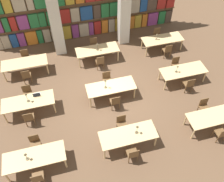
{
  "coord_description": "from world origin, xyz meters",
  "views": [
    {
      "loc": [
        -2.03,
        -7.67,
        9.32
      ],
      "look_at": [
        0.0,
        -0.28,
        0.67
      ],
      "focal_mm": 40.0,
      "sensor_mm": 36.0,
      "label": 1
    }
  ],
  "objects_px": {
    "chair_12": "(27,76)",
    "chair_17": "(157,35)",
    "reading_table_4": "(111,87)",
    "reading_table_8": "(162,40)",
    "chair_11": "(176,64)",
    "chair_6": "(29,118)",
    "chair_16": "(167,50)",
    "chair_4": "(222,133)",
    "chair_9": "(107,79)",
    "reading_table_1": "(128,135)",
    "desk_lamp_2": "(26,96)",
    "desk_lamp_1": "(137,128)",
    "chair_7": "(27,93)",
    "chair_2": "(133,154)",
    "chair_3": "(122,124)",
    "chair_10": "(189,84)",
    "laptop": "(37,95)",
    "reading_table_7": "(97,50)",
    "desk_lamp_3": "(105,82)",
    "reading_table_2": "(214,117)",
    "pillar_left": "(52,3)",
    "desk_lamp_0": "(26,156)",
    "desk_lamp_5": "(97,45)",
    "reading_table_3": "(28,102)",
    "chair_15": "(94,45)",
    "desk_lamp_4": "(177,68)",
    "chair_0": "(38,178)",
    "chair_5": "(204,106)",
    "chair_8": "(115,101)",
    "chair_14": "(100,62)",
    "reading_table_6": "(25,64)",
    "chair_13": "(25,57)",
    "reading_table_0": "(34,158)",
    "chair_1": "(35,143)",
    "desk_lamp_6": "(157,36)"
  },
  "relations": [
    {
      "from": "chair_12",
      "to": "chair_17",
      "type": "bearing_deg",
      "value": 10.67
    },
    {
      "from": "reading_table_4",
      "to": "reading_table_8",
      "type": "relative_size",
      "value": 1.0
    },
    {
      "from": "chair_11",
      "to": "chair_12",
      "type": "relative_size",
      "value": 1.0
    },
    {
      "from": "chair_6",
      "to": "chair_16",
      "type": "bearing_deg",
      "value": 19.11
    },
    {
      "from": "chair_4",
      "to": "chair_9",
      "type": "height_order",
      "value": "same"
    },
    {
      "from": "reading_table_1",
      "to": "chair_4",
      "type": "bearing_deg",
      "value": -12.28
    },
    {
      "from": "desk_lamp_2",
      "to": "reading_table_4",
      "type": "relative_size",
      "value": 0.22
    },
    {
      "from": "desk_lamp_1",
      "to": "chair_7",
      "type": "xyz_separation_m",
      "value": [
        -4.17,
        3.55,
        -0.57
      ]
    },
    {
      "from": "chair_2",
      "to": "reading_table_8",
      "type": "height_order",
      "value": "chair_2"
    },
    {
      "from": "chair_3",
      "to": "chair_10",
      "type": "height_order",
      "value": "same"
    },
    {
      "from": "laptop",
      "to": "reading_table_7",
      "type": "bearing_deg",
      "value": -144.04
    },
    {
      "from": "chair_4",
      "to": "desk_lamp_3",
      "type": "height_order",
      "value": "desk_lamp_3"
    },
    {
      "from": "chair_16",
      "to": "reading_table_2",
      "type": "bearing_deg",
      "value": -90.01
    },
    {
      "from": "pillar_left",
      "to": "chair_16",
      "type": "bearing_deg",
      "value": -20.19
    },
    {
      "from": "desk_lamp_0",
      "to": "chair_3",
      "type": "distance_m",
      "value": 3.98
    },
    {
      "from": "desk_lamp_5",
      "to": "chair_16",
      "type": "xyz_separation_m",
      "value": [
        3.77,
        -0.74,
        -0.56
      ]
    },
    {
      "from": "reading_table_7",
      "to": "reading_table_3",
      "type": "bearing_deg",
      "value": -144.59
    },
    {
      "from": "reading_table_2",
      "to": "chair_15",
      "type": "bearing_deg",
      "value": 121.04
    },
    {
      "from": "desk_lamp_4",
      "to": "chair_3",
      "type": "bearing_deg",
      "value": -149.0
    },
    {
      "from": "desk_lamp_2",
      "to": "reading_table_8",
      "type": "distance_m",
      "value": 8.01
    },
    {
      "from": "chair_0",
      "to": "chair_17",
      "type": "height_order",
      "value": "same"
    },
    {
      "from": "pillar_left",
      "to": "reading_table_3",
      "type": "distance_m",
      "value": 5.01
    },
    {
      "from": "chair_3",
      "to": "chair_5",
      "type": "height_order",
      "value": "same"
    },
    {
      "from": "chair_7",
      "to": "reading_table_4",
      "type": "distance_m",
      "value": 3.93
    },
    {
      "from": "desk_lamp_1",
      "to": "chair_8",
      "type": "xyz_separation_m",
      "value": [
        -0.33,
        1.97,
        -0.57
      ]
    },
    {
      "from": "desk_lamp_5",
      "to": "chair_14",
      "type": "bearing_deg",
      "value": -93.4
    },
    {
      "from": "chair_5",
      "to": "reading_table_3",
      "type": "relative_size",
      "value": 0.39
    },
    {
      "from": "chair_4",
      "to": "chair_6",
      "type": "relative_size",
      "value": 1.0
    },
    {
      "from": "chair_6",
      "to": "chair_0",
      "type": "bearing_deg",
      "value": -86.54
    },
    {
      "from": "chair_2",
      "to": "reading_table_8",
      "type": "bearing_deg",
      "value": 58.19
    },
    {
      "from": "reading_table_3",
      "to": "reading_table_7",
      "type": "relative_size",
      "value": 1.0
    },
    {
      "from": "reading_table_6",
      "to": "chair_17",
      "type": "height_order",
      "value": "chair_17"
    },
    {
      "from": "chair_13",
      "to": "desk_lamp_2",
      "type": "bearing_deg",
      "value": 90.95
    },
    {
      "from": "reading_table_0",
      "to": "chair_15",
      "type": "xyz_separation_m",
      "value": [
        3.67,
        6.23,
        -0.17
      ]
    },
    {
      "from": "reading_table_7",
      "to": "chair_16",
      "type": "height_order",
      "value": "chair_16"
    },
    {
      "from": "desk_lamp_0",
      "to": "chair_8",
      "type": "distance_m",
      "value": 4.44
    },
    {
      "from": "desk_lamp_0",
      "to": "chair_1",
      "type": "bearing_deg",
      "value": 70.32
    },
    {
      "from": "chair_10",
      "to": "chair_13",
      "type": "height_order",
      "value": "same"
    },
    {
      "from": "laptop",
      "to": "desk_lamp_6",
      "type": "relative_size",
      "value": 0.83
    },
    {
      "from": "reading_table_0",
      "to": "reading_table_6",
      "type": "relative_size",
      "value": 1.0
    },
    {
      "from": "desk_lamp_0",
      "to": "chair_10",
      "type": "relative_size",
      "value": 0.44
    },
    {
      "from": "reading_table_0",
      "to": "reading_table_1",
      "type": "height_order",
      "value": "same"
    },
    {
      "from": "chair_0",
      "to": "chair_10",
      "type": "xyz_separation_m",
      "value": [
        7.42,
        2.78,
        0.0
      ]
    },
    {
      "from": "reading_table_4",
      "to": "chair_8",
      "type": "height_order",
      "value": "chair_8"
    },
    {
      "from": "chair_14",
      "to": "chair_15",
      "type": "bearing_deg",
      "value": 90.0
    },
    {
      "from": "desk_lamp_0",
      "to": "chair_6",
      "type": "relative_size",
      "value": 0.44
    },
    {
      "from": "chair_9",
      "to": "chair_16",
      "type": "height_order",
      "value": "same"
    },
    {
      "from": "chair_13",
      "to": "desk_lamp_5",
      "type": "height_order",
      "value": "desk_lamp_5"
    },
    {
      "from": "chair_7",
      "to": "chair_11",
      "type": "xyz_separation_m",
      "value": [
        7.59,
        -0.02,
        0.0
      ]
    },
    {
      "from": "reading_table_3",
      "to": "laptop",
      "type": "distance_m",
      "value": 0.5
    }
  ]
}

